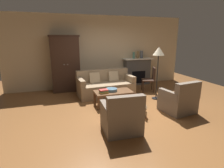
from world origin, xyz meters
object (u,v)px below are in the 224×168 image
(book_stack, at_px, (104,91))
(dog, at_px, (142,106))
(fruit_bowl, at_px, (111,90))
(side_chair_wooden, at_px, (150,78))
(floor_lamp, at_px, (159,54))
(fireplace, at_px, (137,71))
(couch, at_px, (105,86))
(mantel_vase_slate, at_px, (142,54))
(armoire, at_px, (65,64))
(coffee_table, at_px, (113,93))
(mantel_vase_bronze, at_px, (138,55))
(armchair_near_right, at_px, (179,101))
(mantel_vase_jade, at_px, (134,55))
(armchair_near_left, at_px, (122,118))

(book_stack, xyz_separation_m, dog, (0.78, -0.85, -0.23))
(fruit_bowl, relative_size, book_stack, 1.32)
(side_chair_wooden, bearing_deg, floor_lamp, -106.37)
(fireplace, relative_size, couch, 0.64)
(fruit_bowl, bearing_deg, fireplace, 48.20)
(fireplace, xyz_separation_m, mantel_vase_slate, (0.18, -0.02, 0.71))
(fireplace, xyz_separation_m, couch, (-1.70, -1.03, -0.25))
(armoire, bearing_deg, mantel_vase_slate, 1.10)
(coffee_table, relative_size, book_stack, 4.28)
(fireplace, relative_size, coffee_table, 1.15)
(mantel_vase_bronze, relative_size, dog, 0.53)
(book_stack, relative_size, armchair_near_right, 0.29)
(couch, height_order, dog, couch)
(book_stack, bearing_deg, armchair_near_right, -28.34)
(book_stack, bearing_deg, armoire, 113.61)
(mantel_vase_bronze, bearing_deg, floor_lamp, -96.72)
(couch, xyz_separation_m, mantel_vase_bronze, (1.70, 1.01, 0.95))
(coffee_table, height_order, mantel_vase_bronze, mantel_vase_bronze)
(mantel_vase_jade, bearing_deg, couch, -146.29)
(armchair_near_right, distance_m, side_chair_wooden, 2.00)
(armoire, bearing_deg, dog, -59.91)
(armchair_near_left, relative_size, dog, 1.54)
(couch, relative_size, armchair_near_right, 2.24)
(fireplace, height_order, fruit_bowl, fireplace)
(couch, height_order, side_chair_wooden, side_chair_wooden)
(dog, bearing_deg, armchair_near_left, -141.26)
(coffee_table, bearing_deg, side_chair_wooden, 27.55)
(mantel_vase_bronze, xyz_separation_m, armchair_near_right, (-0.24, -3.08, -0.95))
(armchair_near_left, bearing_deg, fireplace, 60.10)
(book_stack, xyz_separation_m, floor_lamp, (1.83, 0.17, 0.98))
(fireplace, height_order, armchair_near_left, fireplace)
(fireplace, xyz_separation_m, armchair_near_right, (-0.24, -3.10, -0.25))
(book_stack, relative_size, mantel_vase_slate, 0.83)
(book_stack, xyz_separation_m, armchair_near_right, (1.82, -0.98, -0.16))
(armoire, distance_m, armchair_near_left, 3.71)
(fireplace, relative_size, armchair_near_right, 1.43)
(mantel_vase_jade, height_order, side_chair_wooden, mantel_vase_jade)
(book_stack, xyz_separation_m, armchair_near_left, (-0.02, -1.49, -0.16))
(mantel_vase_jade, relative_size, dog, 0.45)
(fruit_bowl, bearing_deg, mantel_vase_slate, 45.20)
(coffee_table, height_order, mantel_vase_slate, mantel_vase_slate)
(mantel_vase_bronze, bearing_deg, mantel_vase_jade, 180.00)
(side_chair_wooden, height_order, floor_lamp, floor_lamp)
(coffee_table, height_order, mantel_vase_jade, mantel_vase_jade)
(coffee_table, bearing_deg, mantel_vase_jade, 52.33)
(mantel_vase_bronze, distance_m, armchair_near_left, 4.25)
(armchair_near_left, xyz_separation_m, side_chair_wooden, (2.09, 2.48, 0.20))
(dog, bearing_deg, fruit_bowl, 117.68)
(mantel_vase_bronze, xyz_separation_m, dog, (-1.28, -2.95, -1.03))
(fireplace, relative_size, mantel_vase_jade, 4.90)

